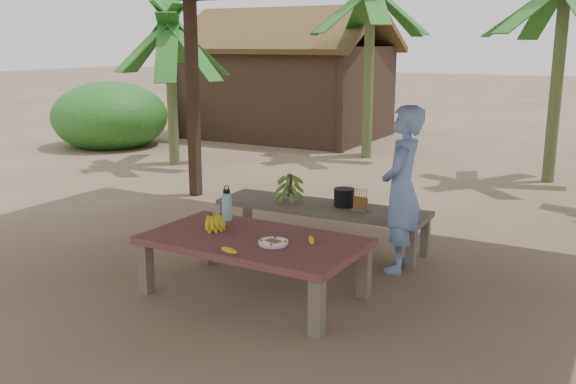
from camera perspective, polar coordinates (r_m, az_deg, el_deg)
The scene contains 16 objects.
ground at distance 5.74m, azimuth 0.43°, elevation -8.06°, with size 80.00×80.00×0.00m, color brown.
work_table at distance 5.35m, azimuth -3.08°, elevation -4.75°, with size 1.82×1.04×0.50m.
bench at distance 6.60m, azimuth 2.99°, elevation -1.65°, with size 2.21×0.65×0.45m.
ripe_banana_bunch at distance 5.58m, azimuth -6.92°, elevation -2.55°, with size 0.26×0.22×0.16m, color yellow, non-canonical shape.
plate at distance 5.14m, azimuth -1.32°, elevation -4.53°, with size 0.24×0.24×0.04m.
loose_banana_front at distance 4.96m, azimuth -5.26°, elevation -5.20°, with size 0.04×0.14×0.04m, color yellow.
loose_banana_side at distance 5.19m, azimuth 2.09°, elevation -4.30°, with size 0.04×0.15×0.04m, color yellow.
water_flask at distance 5.85m, azimuth -5.46°, elevation -1.19°, with size 0.09×0.09×0.32m.
green_banana_stalk at distance 6.71m, azimuth 0.16°, elevation 0.44°, with size 0.27×0.27×0.31m, color #598C2D, non-canonical shape.
cooking_pot at distance 6.54m, azimuth 5.01°, elevation -0.52°, with size 0.21×0.21×0.18m, color black.
skewer_rack at distance 6.35m, azimuth 6.47°, elevation -0.68°, with size 0.18×0.08×0.24m, color #A57F47, non-canonical shape.
woman at distance 5.95m, azimuth 10.08°, elevation 0.23°, with size 0.56×0.37×1.54m, color #6B8CCA.
hut at distance 14.57m, azimuth -0.02°, elevation 9.30°, with size 4.40×3.43×2.85m.
banana_plant_n at distance 10.42m, azimuth 23.36°, elevation 15.40°, with size 1.80×1.80×3.17m.
banana_plant_nw at distance 11.84m, azimuth 7.34°, elevation 16.25°, with size 1.80×1.80×3.23m.
banana_plant_w at distance 11.18m, azimuth -10.47°, elevation 13.10°, with size 1.80×1.80×2.59m.
Camera 1 is at (2.56, -4.70, 2.08)m, focal length 40.00 mm.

